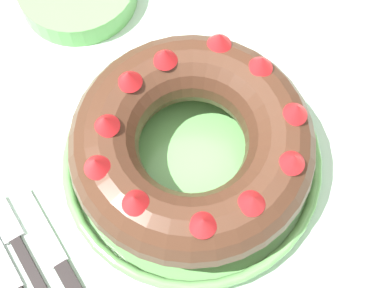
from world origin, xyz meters
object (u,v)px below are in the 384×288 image
Objects in this scene: fork at (26,259)px; cake_knife at (62,266)px; serving_dish at (192,161)px; bundt_cake at (192,144)px.

cake_knife is (0.03, -0.03, 0.00)m from fork.
serving_dish is 1.12× the size of bundt_cake.
cake_knife is at bearing -40.17° from fork.
serving_dish is 1.63× the size of fork.
fork is (-0.22, 0.01, -0.06)m from bundt_cake.
bundt_cake is at bearing 13.71° from cake_knife.
cake_knife is (-0.19, -0.02, -0.06)m from bundt_cake.
bundt_cake reaches higher than fork.
serving_dish reaches higher than cake_knife.
fork is (-0.22, 0.01, -0.01)m from serving_dish.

